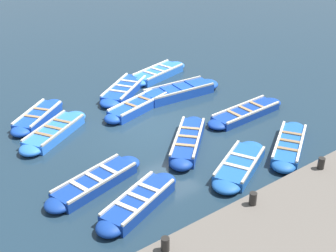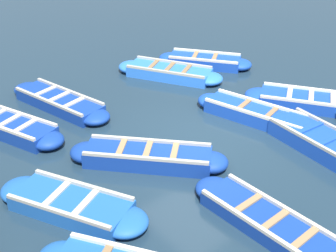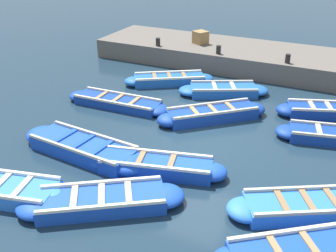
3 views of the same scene
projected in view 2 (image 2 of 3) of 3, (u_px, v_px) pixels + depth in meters
ground_plane at (199, 139)px, 11.73m from camera, size 120.00×120.00×0.00m
boat_inner_gap at (60, 102)px, 13.14m from camera, size 1.60×3.70×0.39m
boat_bow_out at (148, 157)px, 10.71m from camera, size 3.04×3.24×0.44m
boat_mid_row at (310, 102)px, 13.16m from camera, size 2.80×3.57×0.39m
boat_end_of_row at (330, 147)px, 11.07m from camera, size 1.29×4.08×0.45m
boat_outer_left at (274, 226)px, 8.76m from camera, size 0.99×3.89×0.36m
boat_broadside at (11, 127)px, 11.90m from camera, size 1.88×3.40×0.42m
boat_centre at (169, 72)px, 14.93m from camera, size 2.47×3.46×0.40m
boat_far_corner at (257, 115)px, 12.47m from camera, size 1.62×3.66×0.42m
boat_outer_right at (205, 61)px, 15.76m from camera, size 2.51×3.00×0.39m
boat_near_quay at (72, 205)px, 9.27m from camera, size 2.29×3.37×0.39m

